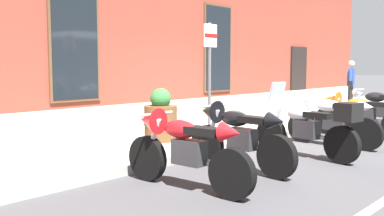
% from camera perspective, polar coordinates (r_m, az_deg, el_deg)
% --- Properties ---
extents(ground_plane, '(140.00, 140.00, 0.00)m').
position_cam_1_polar(ground_plane, '(9.23, 9.29, -4.55)').
color(ground_plane, '#38383A').
extents(sidewalk, '(29.97, 3.19, 0.14)m').
position_cam_1_polar(sidewalk, '(10.15, 1.72, -3.17)').
color(sidewalk, gray).
rests_on(sidewalk, ground_plane).
extents(motorcycle_red_sport, '(0.62, 2.05, 1.03)m').
position_cam_1_polar(motorcycle_red_sport, '(5.73, -1.34, -4.93)').
color(motorcycle_red_sport, black).
rests_on(motorcycle_red_sport, ground_plane).
extents(motorcycle_black_sport, '(0.62, 2.02, 1.05)m').
position_cam_1_polar(motorcycle_black_sport, '(6.77, 5.72, -3.28)').
color(motorcycle_black_sport, black).
rests_on(motorcycle_black_sport, ground_plane).
extents(motorcycle_silver_touring, '(0.73, 2.12, 1.30)m').
position_cam_1_polar(motorcycle_silver_touring, '(7.89, 15.05, -2.38)').
color(motorcycle_silver_touring, black).
rests_on(motorcycle_silver_touring, ground_plane).
extents(motorcycle_white_sport, '(0.62, 2.01, 1.05)m').
position_cam_1_polar(motorcycle_white_sport, '(9.20, 17.38, -1.16)').
color(motorcycle_white_sport, black).
rests_on(motorcycle_white_sport, ground_plane).
extents(motorcycle_orange_sport, '(0.62, 2.20, 1.00)m').
position_cam_1_polar(motorcycle_orange_sport, '(10.52, 20.77, -0.59)').
color(motorcycle_orange_sport, black).
rests_on(motorcycle_orange_sport, ground_plane).
extents(motorcycle_black_naked, '(0.62, 2.03, 1.01)m').
position_cam_1_polar(motorcycle_black_naked, '(11.86, 23.03, -0.29)').
color(motorcycle_black_naked, black).
rests_on(motorcycle_black_naked, ground_plane).
extents(pedestrian_blue_top, '(0.64, 0.34, 1.63)m').
position_cam_1_polar(pedestrian_blue_top, '(15.20, 19.90, 3.10)').
color(pedestrian_blue_top, black).
rests_on(pedestrian_blue_top, sidewalk).
extents(parking_sign, '(0.36, 0.07, 2.30)m').
position_cam_1_polar(parking_sign, '(8.69, 2.33, 5.70)').
color(parking_sign, '#4C4C51').
rests_on(parking_sign, sidewalk).
extents(barrel_planter, '(0.67, 0.67, 1.03)m').
position_cam_1_polar(barrel_planter, '(8.58, -4.08, -1.41)').
color(barrel_planter, brown).
rests_on(barrel_planter, sidewalk).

